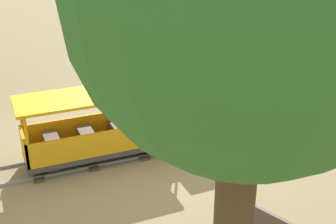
{
  "coord_description": "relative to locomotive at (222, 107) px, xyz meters",
  "views": [
    {
      "loc": [
        5.74,
        -2.06,
        3.27
      ],
      "look_at": [
        0.0,
        0.38,
        0.55
      ],
      "focal_mm": 48.28,
      "sensor_mm": 36.0,
      "label": 1
    }
  ],
  "objects": [
    {
      "name": "track",
      "position": [
        0.0,
        -1.04,
        -0.47
      ],
      "size": [
        0.71,
        6.05,
        0.04
      ],
      "color": "gray",
      "rests_on": "ground_plane"
    },
    {
      "name": "conductor_person",
      "position": [
        -0.94,
        -0.4,
        0.47
      ],
      "size": [
        0.3,
        0.3,
        1.62
      ],
      "color": "#282D47",
      "rests_on": "ground_plane"
    },
    {
      "name": "ground_plane",
      "position": [
        0.0,
        -1.31,
        -0.49
      ],
      "size": [
        60.0,
        60.0,
        0.0
      ],
      "primitive_type": "plane",
      "color": "#8C7A56"
    },
    {
      "name": "locomotive",
      "position": [
        0.0,
        0.0,
        0.0
      ],
      "size": [
        0.67,
        1.44,
        1.07
      ],
      "color": "#1E472D",
      "rests_on": "ground_plane"
    },
    {
      "name": "passenger_car",
      "position": [
        0.0,
        -1.94,
        -0.06
      ],
      "size": [
        0.77,
        2.35,
        0.97
      ],
      "color": "#3F3F3F",
      "rests_on": "ground_plane"
    }
  ]
}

